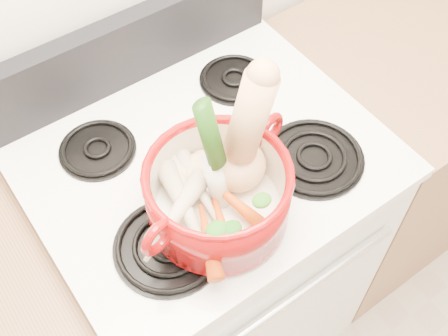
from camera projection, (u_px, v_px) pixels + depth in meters
stove_body at (208, 254)px, 1.66m from camera, size 0.76×0.65×0.92m
cooktop at (203, 156)px, 1.27m from camera, size 0.78×0.67×0.03m
control_backsplash at (131, 48)px, 1.33m from camera, size 0.76×0.05×0.18m
oven_handle at (292, 299)px, 1.23m from camera, size 0.60×0.02×0.02m
burner_front_left at (169, 245)px, 1.11m from camera, size 0.22×0.22×0.02m
burner_front_right at (314, 157)px, 1.24m from camera, size 0.22×0.22×0.02m
burner_back_left at (97, 149)px, 1.25m from camera, size 0.17×0.17×0.02m
burner_back_right at (234, 78)px, 1.38m from camera, size 0.17×0.17×0.02m
dutch_oven at (218, 194)px, 1.09m from camera, size 0.35×0.35×0.14m
pot_handle_left at (158, 237)px, 0.98m from camera, size 0.08×0.04×0.08m
pot_handle_right at (270, 130)px, 1.12m from camera, size 0.08×0.04×0.08m
squash at (248, 134)px, 1.05m from camera, size 0.19×0.12×0.30m
leek at (216, 158)px, 1.02m from camera, size 0.08×0.11×0.27m
ginger at (191, 169)px, 1.14m from camera, size 0.09×0.07×0.05m
parsnip_0 at (183, 192)px, 1.11m from camera, size 0.12×0.22×0.06m
parsnip_1 at (187, 211)px, 1.08m from camera, size 0.08×0.23×0.06m
parsnip_2 at (199, 188)px, 1.11m from camera, size 0.06×0.18×0.05m
parsnip_3 at (174, 216)px, 1.06m from camera, size 0.20×0.12×0.06m
carrot_0 at (221, 224)px, 1.08m from camera, size 0.08×0.15×0.04m
carrot_1 at (208, 242)px, 1.05m from camera, size 0.09×0.16×0.05m
carrot_2 at (230, 199)px, 1.09m from camera, size 0.06×0.16×0.04m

